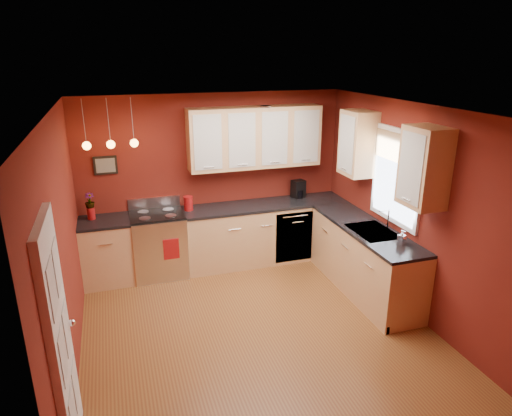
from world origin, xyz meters
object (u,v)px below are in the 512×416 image
object	(u,v)px
coffee_maker	(298,190)
soap_pump	(402,237)
sink	(373,233)
red_canister	(188,203)
gas_range	(159,244)

from	to	relation	value
coffee_maker	soap_pump	world-z (taller)	coffee_maker
sink	red_canister	size ratio (longest dim) A/B	3.32
gas_range	soap_pump	size ratio (longest dim) A/B	6.17
soap_pump	red_canister	bearing A→B (deg)	137.73
soap_pump	gas_range	bearing A→B (deg)	143.84
red_canister	coffee_maker	distance (m)	1.79
sink	red_canister	world-z (taller)	sink
gas_range	coffee_maker	bearing A→B (deg)	3.63
coffee_maker	red_canister	bearing A→B (deg)	169.73
gas_range	soap_pump	xyz separation A→B (m)	(2.72, -1.98, 0.55)
sink	red_canister	distance (m)	2.66
gas_range	red_canister	distance (m)	0.74
sink	soap_pump	bearing A→B (deg)	-78.99
sink	red_canister	bearing A→B (deg)	144.10
red_canister	soap_pump	bearing A→B (deg)	-42.27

